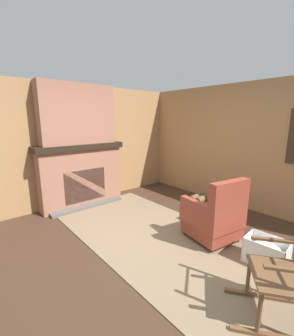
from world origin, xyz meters
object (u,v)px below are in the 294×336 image
rocking_chair (285,277)px  storage_case (84,140)px  armchair (214,218)px  firewood_stack (200,201)px  laundry_basket (266,252)px  oil_lamp_vase (51,141)px

rocking_chair → storage_case: (-3.74, 0.01, 0.89)m
armchair → firewood_stack: 1.29m
rocking_chair → firewood_stack: size_ratio=2.93×
laundry_basket → firewood_stack: bearing=151.1°
firewood_stack → laundry_basket: (1.64, -0.91, 0.05)m
firewood_stack → storage_case: size_ratio=2.12×
firewood_stack → oil_lamp_vase: size_ratio=1.84×
firewood_stack → storage_case: (-1.70, -1.61, 1.20)m
oil_lamp_vase → storage_case: oil_lamp_vase is taller
firewood_stack → storage_case: storage_case is taller
oil_lamp_vase → armchair: bearing=27.2°
rocking_chair → armchair: bearing=-67.9°
armchair → firewood_stack: bearing=-34.4°
oil_lamp_vase → storage_case: (0.00, 0.63, -0.02)m
firewood_stack → laundry_basket: bearing=-28.9°
rocking_chair → laundry_basket: size_ratio=2.60×
oil_lamp_vase → laundry_basket: bearing=21.7°
armchair → firewood_stack: size_ratio=2.18×
armchair → laundry_basket: armchair is taller
armchair → oil_lamp_vase: (-2.60, -1.34, 0.99)m
rocking_chair → storage_case: storage_case is taller
armchair → storage_case: 2.86m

